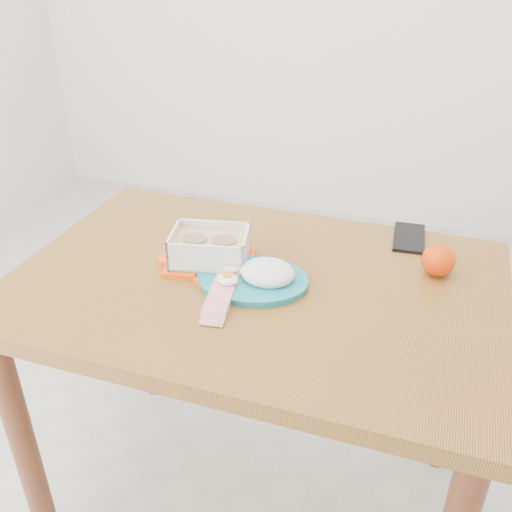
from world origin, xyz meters
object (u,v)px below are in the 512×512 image
(dining_table, at_px, (256,319))
(food_container, at_px, (210,249))
(rice_plate, at_px, (257,275))
(smartphone, at_px, (409,238))
(orange_fruit, at_px, (438,260))

(dining_table, xyz_separation_m, food_container, (-0.12, 0.03, 0.15))
(dining_table, distance_m, rice_plate, 0.13)
(dining_table, bearing_deg, smartphone, 44.71)
(rice_plate, bearing_deg, food_container, 154.80)
(food_container, distance_m, orange_fruit, 0.52)
(dining_table, distance_m, food_container, 0.20)
(dining_table, xyz_separation_m, smartphone, (0.31, 0.30, 0.12))
(smartphone, bearing_deg, orange_fruit, -67.54)
(dining_table, relative_size, rice_plate, 4.04)
(orange_fruit, relative_size, smartphone, 0.49)
(orange_fruit, bearing_deg, smartphone, 116.24)
(orange_fruit, bearing_deg, dining_table, -158.56)
(dining_table, height_order, food_container, food_container)
(rice_plate, bearing_deg, smartphone, 40.02)
(orange_fruit, height_order, smartphone, orange_fruit)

